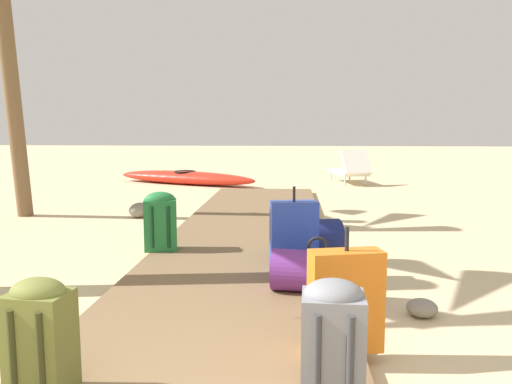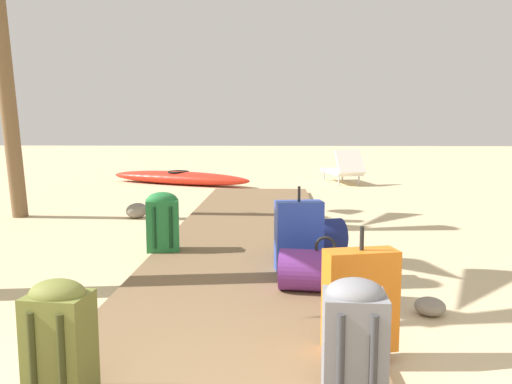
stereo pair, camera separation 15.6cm
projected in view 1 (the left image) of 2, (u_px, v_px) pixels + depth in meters
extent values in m
plane|color=#D1BA8C|center=(238.00, 269.00, 4.85)|extent=(60.00, 60.00, 0.00)
cube|color=brown|center=(246.00, 242.00, 5.76)|extent=(1.81, 9.31, 0.08)
cube|color=slate|center=(332.00, 349.00, 2.33)|extent=(0.29, 0.26, 0.51)
ellipsoid|color=slate|center=(333.00, 295.00, 2.29)|extent=(0.28, 0.24, 0.14)
cylinder|color=#3A3A3D|center=(317.00, 360.00, 2.21)|extent=(0.04, 0.04, 0.41)
cylinder|color=#3A3A3D|center=(350.00, 362.00, 2.20)|extent=(0.04, 0.04, 0.41)
cube|color=#237538|center=(161.00, 225.00, 5.21)|extent=(0.36, 0.29, 0.52)
ellipsoid|color=#237538|center=(160.00, 200.00, 5.18)|extent=(0.35, 0.28, 0.16)
cylinder|color=#113A1C|center=(152.00, 227.00, 5.09)|extent=(0.04, 0.04, 0.41)
cylinder|color=#113A1C|center=(168.00, 227.00, 5.11)|extent=(0.04, 0.04, 0.41)
cube|color=olive|center=(41.00, 344.00, 2.38)|extent=(0.30, 0.24, 0.50)
ellipsoid|color=olive|center=(38.00, 293.00, 2.35)|extent=(0.28, 0.23, 0.14)
cylinder|color=#333516|center=(13.00, 353.00, 2.29)|extent=(0.04, 0.04, 0.40)
cylinder|color=#333516|center=(41.00, 356.00, 2.27)|extent=(0.04, 0.04, 0.40)
cube|color=orange|center=(346.00, 301.00, 2.87)|extent=(0.43, 0.25, 0.57)
cylinder|color=black|center=(347.00, 239.00, 2.82)|extent=(0.02, 0.02, 0.13)
cylinder|color=navy|center=(308.00, 238.00, 5.01)|extent=(0.72, 0.52, 0.35)
torus|color=black|center=(308.00, 217.00, 4.99)|extent=(0.16, 0.07, 0.16)
cylinder|color=#6B2D84|center=(317.00, 271.00, 3.90)|extent=(0.73, 0.40, 0.32)
torus|color=black|center=(318.00, 247.00, 3.87)|extent=(0.17, 0.04, 0.16)
cube|color=#2847B7|center=(294.00, 236.00, 4.47)|extent=(0.43, 0.25, 0.61)
cylinder|color=black|center=(294.00, 194.00, 4.42)|extent=(0.02, 0.02, 0.13)
cylinder|color=brown|center=(11.00, 83.00, 7.27)|extent=(0.22, 0.60, 3.89)
cube|color=white|center=(348.00, 172.00, 12.10)|extent=(0.88, 1.49, 0.08)
cube|color=white|center=(356.00, 162.00, 11.48)|extent=(0.68, 0.57, 0.53)
cylinder|color=silver|center=(331.00, 176.00, 12.63)|extent=(0.04, 0.04, 0.22)
cylinder|color=silver|center=(350.00, 176.00, 12.70)|extent=(0.04, 0.04, 0.22)
cylinder|color=silver|center=(345.00, 181.00, 11.53)|extent=(0.04, 0.04, 0.22)
cylinder|color=silver|center=(366.00, 181.00, 11.60)|extent=(0.04, 0.04, 0.22)
ellipsoid|color=red|center=(185.00, 178.00, 11.85)|extent=(3.61, 2.03, 0.30)
torus|color=black|center=(185.00, 172.00, 11.84)|extent=(0.64, 0.64, 0.05)
ellipsoid|color=gray|center=(140.00, 210.00, 7.54)|extent=(0.41, 0.43, 0.22)
ellipsoid|color=gray|center=(422.00, 308.00, 3.62)|extent=(0.29, 0.29, 0.13)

